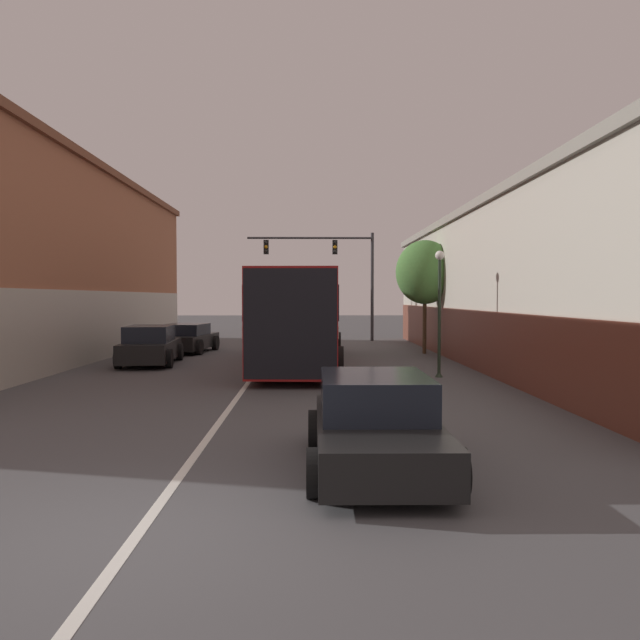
{
  "coord_description": "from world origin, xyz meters",
  "views": [
    {
      "loc": [
        1.81,
        -6.49,
        2.48
      ],
      "look_at": [
        2.15,
        14.94,
        1.7
      ],
      "focal_mm": 35.0,
      "sensor_mm": 36.0,
      "label": 1
    }
  ],
  "objects": [
    {
      "name": "parked_car_left_mid",
      "position": [
        -3.79,
        21.71,
        0.63
      ],
      "size": [
        2.53,
        4.3,
        1.3
      ],
      "rotation": [
        0.0,
        0.0,
        1.45
      ],
      "color": "black",
      "rests_on": "ground_plane"
    },
    {
      "name": "traffic_signal_gantry",
      "position": [
        3.21,
        28.93,
        4.44
      ],
      "size": [
        7.18,
        0.36,
        6.15
      ],
      "color": "#333338",
      "rests_on": "ground_plane"
    },
    {
      "name": "building_right_storefront",
      "position": [
        11.18,
        16.88,
        3.04
      ],
      "size": [
        7.74,
        29.38,
        5.83
      ],
      "color": "#B7B2A3",
      "rests_on": "ground_plane"
    },
    {
      "name": "street_lamp",
      "position": [
        5.82,
        12.78,
        2.14
      ],
      "size": [
        0.29,
        0.29,
        3.93
      ],
      "color": "#233323",
      "rests_on": "ground_plane"
    },
    {
      "name": "street_tree_near",
      "position": [
        6.86,
        20.9,
        3.59
      ],
      "size": [
        2.56,
        2.3,
        5.0
      ],
      "color": "#4C3823",
      "rests_on": "ground_plane"
    },
    {
      "name": "lane_center_line",
      "position": [
        0.0,
        16.47,
        0.0
      ],
      "size": [
        0.14,
        44.94,
        0.01
      ],
      "color": "silver",
      "rests_on": "ground_plane"
    },
    {
      "name": "bus",
      "position": [
        1.51,
        16.29,
        1.87
      ],
      "size": [
        3.25,
        12.47,
        3.32
      ],
      "rotation": [
        0.0,
        0.0,
        1.53
      ],
      "color": "maroon",
      "rests_on": "ground_plane"
    },
    {
      "name": "ground_plane",
      "position": [
        0.0,
        0.0,
        0.0
      ],
      "size": [
        160.0,
        160.0,
        0.0
      ],
      "primitive_type": "plane",
      "color": "#4C4C4F"
    },
    {
      "name": "parked_car_left_near",
      "position": [
        -4.12,
        16.64,
        0.69
      ],
      "size": [
        2.22,
        4.6,
        1.44
      ],
      "rotation": [
        0.0,
        0.0,
        1.65
      ],
      "color": "black",
      "rests_on": "ground_plane"
    },
    {
      "name": "hatchback_foreground",
      "position": [
        2.76,
        2.5,
        0.63
      ],
      "size": [
        2.0,
        4.17,
        1.34
      ],
      "rotation": [
        0.0,
        0.0,
        1.56
      ],
      "color": "black",
      "rests_on": "ground_plane"
    }
  ]
}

